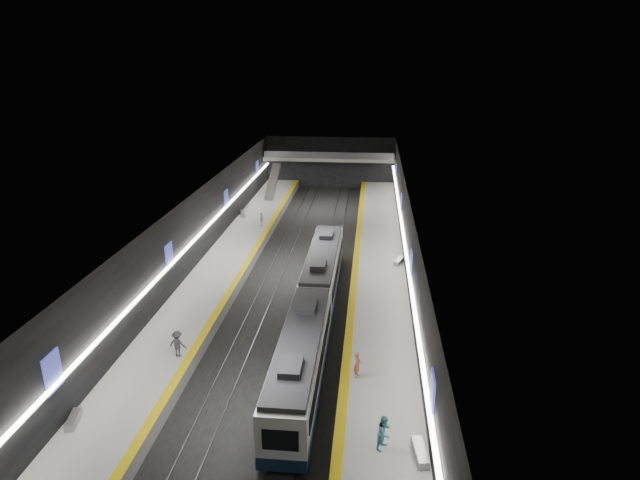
# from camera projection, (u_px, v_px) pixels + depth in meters

# --- Properties ---
(ground) EXTENTS (70.00, 70.00, 0.00)m
(ground) POSITION_uv_depth(u_px,v_px,m) (301.00, 273.00, 52.32)
(ground) COLOR black
(ground) RESTS_ON ground
(ceiling) EXTENTS (20.00, 70.00, 0.04)m
(ceiling) POSITION_uv_depth(u_px,v_px,m) (300.00, 194.00, 49.64)
(ceiling) COLOR beige
(ceiling) RESTS_ON wall_left
(wall_left) EXTENTS (0.04, 70.00, 8.00)m
(wall_left) POSITION_uv_depth(u_px,v_px,m) (199.00, 231.00, 51.91)
(wall_left) COLOR black
(wall_left) RESTS_ON ground
(wall_right) EXTENTS (0.04, 70.00, 8.00)m
(wall_right) POSITION_uv_depth(u_px,v_px,m) (406.00, 238.00, 50.05)
(wall_right) COLOR black
(wall_right) RESTS_ON ground
(wall_back) EXTENTS (20.00, 0.04, 8.00)m
(wall_back) POSITION_uv_depth(u_px,v_px,m) (330.00, 163.00, 83.80)
(wall_back) COLOR black
(wall_back) RESTS_ON ground
(platform_left) EXTENTS (5.00, 70.00, 1.00)m
(platform_left) POSITION_uv_depth(u_px,v_px,m) (226.00, 265.00, 52.85)
(platform_left) COLOR slate
(platform_left) RESTS_ON ground
(tile_surface_left) EXTENTS (5.00, 70.00, 0.02)m
(tile_surface_left) POSITION_uv_depth(u_px,v_px,m) (226.00, 261.00, 52.68)
(tile_surface_left) COLOR #ADADA7
(tile_surface_left) RESTS_ON platform_left
(tactile_strip_left) EXTENTS (0.60, 70.00, 0.02)m
(tactile_strip_left) POSITION_uv_depth(u_px,v_px,m) (248.00, 261.00, 52.47)
(tactile_strip_left) COLOR #DEBB0B
(tactile_strip_left) RESTS_ON platform_left
(platform_right) EXTENTS (5.00, 70.00, 1.00)m
(platform_right) POSITION_uv_depth(u_px,v_px,m) (378.00, 271.00, 51.46)
(platform_right) COLOR slate
(platform_right) RESTS_ON ground
(tile_surface_right) EXTENTS (5.00, 70.00, 0.02)m
(tile_surface_right) POSITION_uv_depth(u_px,v_px,m) (378.00, 266.00, 51.28)
(tile_surface_right) COLOR #ADADA7
(tile_surface_right) RESTS_ON platform_right
(tactile_strip_right) EXTENTS (0.60, 70.00, 0.02)m
(tactile_strip_right) POSITION_uv_depth(u_px,v_px,m) (356.00, 265.00, 51.49)
(tactile_strip_right) COLOR #DEBB0B
(tactile_strip_right) RESTS_ON platform_right
(rails) EXTENTS (6.52, 70.00, 0.12)m
(rails) POSITION_uv_depth(u_px,v_px,m) (301.00, 273.00, 52.30)
(rails) COLOR gray
(rails) RESTS_ON ground
(train) EXTENTS (2.69, 30.04, 3.60)m
(train) POSITION_uv_depth(u_px,v_px,m) (314.00, 307.00, 40.57)
(train) COLOR #0F223A
(train) RESTS_ON ground
(ad_posters) EXTENTS (19.94, 53.50, 2.20)m
(ad_posters) POSITION_uv_depth(u_px,v_px,m) (302.00, 226.00, 51.75)
(ad_posters) COLOR #3940AB
(ad_posters) RESTS_ON wall_left
(cove_light_left) EXTENTS (0.25, 68.60, 0.12)m
(cove_light_left) POSITION_uv_depth(u_px,v_px,m) (201.00, 233.00, 51.96)
(cove_light_left) COLOR white
(cove_light_left) RESTS_ON wall_left
(cove_light_right) EXTENTS (0.25, 68.60, 0.12)m
(cove_light_right) POSITION_uv_depth(u_px,v_px,m) (404.00, 240.00, 50.14)
(cove_light_right) COLOR white
(cove_light_right) RESTS_ON wall_right
(mezzanine_bridge) EXTENTS (20.00, 3.00, 1.50)m
(mezzanine_bridge) POSITION_uv_depth(u_px,v_px,m) (329.00, 158.00, 81.51)
(mezzanine_bridge) COLOR gray
(mezzanine_bridge) RESTS_ON wall_left
(escalator) EXTENTS (1.20, 7.50, 3.92)m
(escalator) POSITION_uv_depth(u_px,v_px,m) (273.00, 181.00, 76.43)
(escalator) COLOR #99999E
(escalator) RESTS_ON platform_left
(bench_left_near) EXTENTS (0.81, 1.75, 0.41)m
(bench_left_near) POSITION_uv_depth(u_px,v_px,m) (73.00, 420.00, 29.69)
(bench_left_near) COLOR #99999E
(bench_left_near) RESTS_ON platform_left
(bench_left_far) EXTENTS (1.17, 2.12, 0.50)m
(bench_left_far) POSITION_uv_depth(u_px,v_px,m) (243.00, 214.00, 67.09)
(bench_left_far) COLOR #99999E
(bench_left_far) RESTS_ON platform_left
(bench_right_near) EXTENTS (0.82, 2.07, 0.49)m
(bench_right_near) POSITION_uv_depth(u_px,v_px,m) (420.00, 453.00, 27.19)
(bench_right_near) COLOR #99999E
(bench_right_near) RESTS_ON platform_right
(bench_right_far) EXTENTS (1.18, 1.97, 0.47)m
(bench_right_far) POSITION_uv_depth(u_px,v_px,m) (399.00, 261.00, 51.98)
(bench_right_far) COLOR #99999E
(bench_right_far) RESTS_ON platform_right
(passenger_right_a) EXTENTS (0.53, 0.71, 1.77)m
(passenger_right_a) POSITION_uv_depth(u_px,v_px,m) (357.00, 365.00, 33.65)
(passenger_right_a) COLOR #B55F43
(passenger_right_a) RESTS_ON platform_right
(passenger_right_b) EXTENTS (1.12, 1.19, 1.93)m
(passenger_right_b) POSITION_uv_depth(u_px,v_px,m) (384.00, 433.00, 27.55)
(passenger_right_b) COLOR #519EB1
(passenger_right_b) RESTS_ON platform_right
(passenger_left_a) EXTENTS (0.42, 1.00, 1.69)m
(passenger_left_a) POSITION_uv_depth(u_px,v_px,m) (261.00, 219.00, 62.80)
(passenger_left_a) COLOR silver
(passenger_left_a) RESTS_ON platform_left
(passenger_left_b) EXTENTS (1.30, 0.87, 1.88)m
(passenger_left_b) POSITION_uv_depth(u_px,v_px,m) (178.00, 344.00, 35.93)
(passenger_left_b) COLOR #39383F
(passenger_left_b) RESTS_ON platform_left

